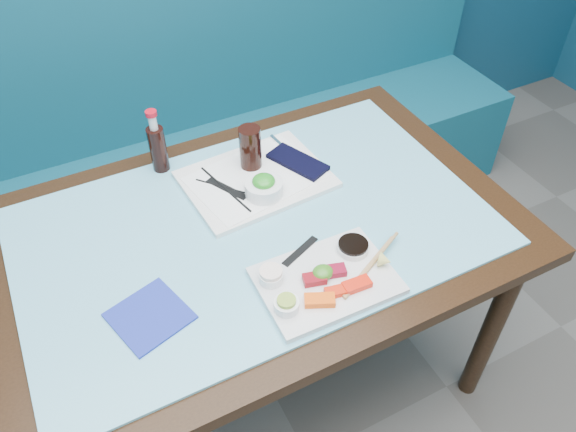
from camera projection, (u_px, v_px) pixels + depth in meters
name	position (u px, v px, depth m)	size (l,w,h in m)	color
booth_bench	(173.00, 163.00, 2.29)	(3.00, 0.56, 1.17)	#0E495C
dining_table	(256.00, 249.00, 1.55)	(1.40, 0.90, 0.75)	black
glass_top	(255.00, 227.00, 1.49)	(1.22, 0.76, 0.01)	#68B8D0
sashimi_plate	(326.00, 281.00, 1.34)	(0.32, 0.23, 0.02)	silver
salmon_left	(320.00, 300.00, 1.28)	(0.07, 0.03, 0.02)	#FF530A
salmon_mid	(337.00, 291.00, 1.30)	(0.06, 0.03, 0.01)	red
salmon_right	(357.00, 285.00, 1.31)	(0.07, 0.03, 0.02)	red
tuna_left	(315.00, 279.00, 1.33)	(0.05, 0.03, 0.02)	maroon
tuna_right	(335.00, 271.00, 1.34)	(0.05, 0.03, 0.02)	maroon
seaweed_garnish	(323.00, 272.00, 1.33)	(0.05, 0.05, 0.03)	#36771B
ramekin_wasabi	(286.00, 305.00, 1.27)	(0.06, 0.06, 0.02)	white
wasabi_fill	(286.00, 301.00, 1.25)	(0.04, 0.04, 0.01)	#8CAE38
ramekin_ginger	(271.00, 277.00, 1.33)	(0.06, 0.06, 0.02)	white
ginger_fill	(271.00, 272.00, 1.31)	(0.05, 0.05, 0.01)	#FFE2D1
soy_dish	(353.00, 248.00, 1.40)	(0.08, 0.08, 0.02)	silver
soy_fill	(353.00, 244.00, 1.39)	(0.08, 0.08, 0.01)	black
lemon_wedge	(385.00, 261.00, 1.35)	(0.04, 0.04, 0.03)	#F0E571
chopstick_sleeve	(300.00, 251.00, 1.40)	(0.12, 0.02, 0.00)	black
wooden_chopstick_a	(369.00, 265.00, 1.36)	(0.01, 0.01, 0.23)	tan
wooden_chopstick_b	(372.00, 264.00, 1.37)	(0.01, 0.01, 0.26)	#A67E4E
serving_tray	(256.00, 179.00, 1.61)	(0.40, 0.30, 0.01)	white
paper_placemat	(256.00, 177.00, 1.61)	(0.36, 0.25, 0.00)	white
seaweed_bowl	(264.00, 188.00, 1.54)	(0.11, 0.11, 0.04)	white
seaweed_salad	(264.00, 181.00, 1.53)	(0.06, 0.06, 0.03)	#248B20
cola_glass	(250.00, 148.00, 1.60)	(0.06, 0.06, 0.13)	black
navy_pouch	(298.00, 162.00, 1.65)	(0.08, 0.18, 0.01)	black
fork	(280.00, 144.00, 1.72)	(0.01, 0.01, 0.10)	white
black_chopstick_a	(225.00, 189.00, 1.57)	(0.01, 0.01, 0.24)	black
black_chopstick_b	(228.00, 188.00, 1.57)	(0.01, 0.01, 0.20)	black
tray_sleeve	(227.00, 189.00, 1.57)	(0.02, 0.14, 0.00)	black
cola_bottle_body	(158.00, 149.00, 1.61)	(0.05, 0.05, 0.14)	black
cola_bottle_neck	(153.00, 122.00, 1.55)	(0.02, 0.02, 0.04)	silver
cola_bottle_cap	(151.00, 113.00, 1.53)	(0.03, 0.03, 0.01)	#B80B1A
blue_napkin	(150.00, 316.00, 1.28)	(0.16, 0.16, 0.01)	#1B2B97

